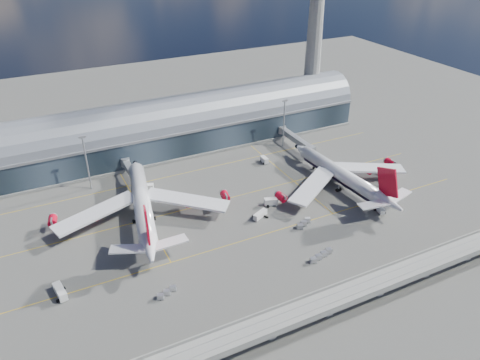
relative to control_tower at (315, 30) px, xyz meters
name	(u,v)px	position (x,y,z in m)	size (l,w,h in m)	color
ground	(246,223)	(-85.00, -83.00, -51.64)	(500.00, 500.00, 0.00)	#474744
taxi_lines	(223,197)	(-85.00, -60.89, -51.63)	(200.00, 80.12, 0.01)	gold
terminal	(178,128)	(-85.00, -5.01, -40.30)	(200.00, 30.00, 28.00)	#1D2730
control_tower	(315,30)	(0.00, 0.00, 0.00)	(19.00, 19.00, 103.00)	gray
guideway	(329,301)	(-85.00, -138.00, -46.34)	(220.00, 8.50, 7.20)	gray
floodlight_mast_left	(87,161)	(-135.00, -28.00, -38.00)	(3.00, 0.70, 25.70)	gray
floodlight_mast_right	(284,122)	(-35.00, -28.00, -38.00)	(3.00, 0.70, 25.70)	gray
airliner_left	(142,205)	(-120.78, -62.05, -45.02)	(71.88, 75.68, 23.17)	white
airliner_right	(342,176)	(-33.76, -76.64, -45.89)	(66.86, 69.89, 22.17)	white
jet_bridge_left	(131,172)	(-116.80, -29.88, -46.46)	(4.40, 28.00, 7.25)	gray
jet_bridge_right	(294,138)	(-30.37, -31.82, -46.46)	(4.40, 32.00, 7.25)	gray
service_truck_0	(60,292)	(-157.19, -92.99, -49.99)	(3.74, 7.98, 3.18)	silver
service_truck_1	(271,202)	(-69.72, -75.75, -50.06)	(5.89, 3.93, 3.13)	silver
service_truck_2	(260,215)	(-78.24, -82.15, -50.29)	(7.33, 4.96, 2.59)	silver
service_truck_3	(380,209)	(-32.09, -100.69, -50.35)	(3.17, 5.51, 2.51)	silver
service_truck_4	(264,160)	(-53.17, -40.40, -50.15)	(2.55, 5.08, 2.94)	silver
service_truck_5	(146,188)	(-113.65, -41.12, -49.93)	(7.39, 4.97, 3.33)	silver
cargo_train_0	(167,292)	(-126.50, -107.68, -50.75)	(7.66, 4.27, 1.70)	gray
cargo_train_1	(321,255)	(-70.99, -114.35, -50.68)	(11.05, 4.19, 1.83)	gray
cargo_train_2	(304,223)	(-65.45, -94.70, -50.67)	(8.20, 5.20, 1.85)	gray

